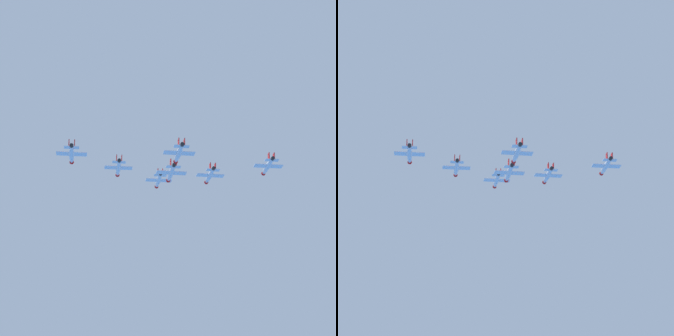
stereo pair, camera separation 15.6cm
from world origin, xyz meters
The scene contains 7 objects.
jet_lead centered at (-5.12, 13.57, 166.38)m, with size 9.56×13.04×3.05m.
jet_left_wingman centered at (-8.49, -8.56, 163.54)m, with size 9.33×13.10×3.04m.
jet_right_wingman centered at (16.17, 6.68, 162.31)m, with size 9.72×12.98×3.05m.
jet_left_outer centered at (-11.86, -30.68, 160.47)m, with size 9.54×13.30×3.09m.
jet_right_outer centered at (37.46, -0.22, 159.46)m, with size 9.26×12.90×3.00m.
jet_slot_rear centered at (12.80, -15.45, 155.96)m, with size 9.69×13.08×3.06m.
jet_trailing centered at (21.76, -29.96, 155.13)m, with size 9.51×12.76×2.99m.
Camera 2 is at (101.37, -208.65, 73.65)m, focal length 83.75 mm.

